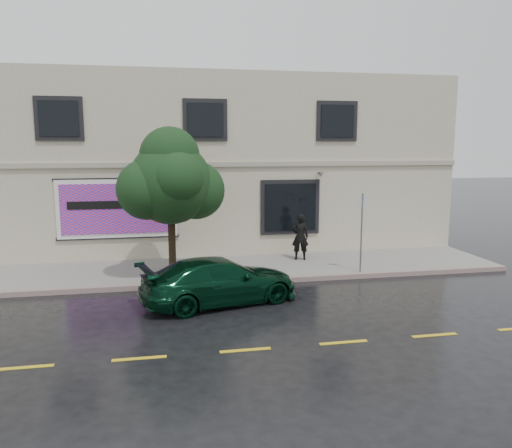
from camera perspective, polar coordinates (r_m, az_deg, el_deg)
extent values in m
plane|color=black|center=(14.18, -3.64, -8.70)|extent=(90.00, 90.00, 0.00)
cube|color=gray|center=(17.27, -5.03, -5.20)|extent=(20.00, 3.50, 0.15)
cube|color=gray|center=(15.58, -4.36, -6.77)|extent=(20.00, 0.18, 0.16)
cube|color=gold|center=(10.93, -1.22, -14.21)|extent=(19.00, 0.12, 0.01)
cube|color=beige|center=(22.48, -6.70, 6.93)|extent=(20.00, 8.00, 7.00)
cube|color=#9E9984|center=(18.45, -5.75, 6.79)|extent=(20.00, 0.12, 0.18)
cube|color=black|center=(19.14, 3.92, 1.94)|extent=(2.30, 0.10, 2.10)
cube|color=black|center=(19.09, 3.97, 1.92)|extent=(2.00, 0.05, 1.80)
cube|color=black|center=(18.61, -21.63, 11.16)|extent=(1.30, 0.05, 1.20)
cube|color=black|center=(18.39, -5.81, 11.77)|extent=(1.30, 0.05, 1.20)
cube|color=black|center=(19.50, 9.30, 11.55)|extent=(1.30, 0.05, 1.20)
cube|color=white|center=(18.53, -15.56, 1.70)|extent=(4.20, 0.06, 2.10)
cube|color=#FA3763|center=(18.49, -15.57, 1.69)|extent=(3.90, 0.04, 1.80)
cube|color=black|center=(18.72, -15.42, -1.47)|extent=(4.30, 0.10, 0.10)
cube|color=black|center=(18.46, -15.70, 4.95)|extent=(4.30, 0.10, 0.10)
cube|color=black|center=(18.44, -15.60, 2.14)|extent=(3.40, 0.02, 0.28)
imported|color=black|center=(13.79, -4.14, -6.48)|extent=(4.69, 2.96, 1.26)
imported|color=black|center=(18.23, 5.06, -1.46)|extent=(0.68, 0.51, 1.70)
imported|color=black|center=(18.05, 5.11, 2.20)|extent=(1.06, 1.06, 0.65)
cylinder|color=#2E2014|center=(15.91, -9.57, -2.33)|extent=(0.23, 0.23, 2.12)
sphere|color=black|center=(15.65, -9.76, 4.66)|extent=(2.57, 2.57, 2.57)
cylinder|color=gray|center=(16.66, 11.95, -1.03)|extent=(0.06, 0.06, 2.61)
cube|color=silver|center=(16.51, 12.08, 2.58)|extent=(0.32, 0.10, 0.42)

